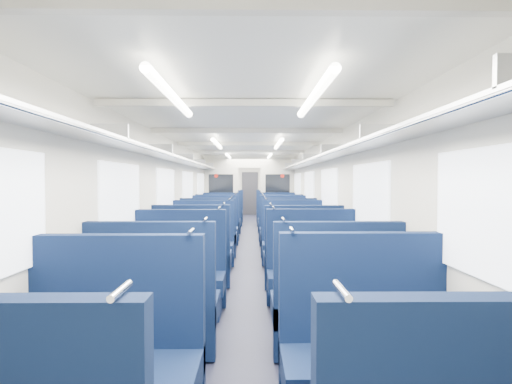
% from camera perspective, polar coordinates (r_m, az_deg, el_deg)
% --- Properties ---
extents(floor, '(2.80, 18.00, 0.01)m').
position_cam_1_polar(floor, '(9.74, -1.04, -7.83)').
color(floor, black).
rests_on(floor, ground).
extents(ceiling, '(2.80, 18.00, 0.01)m').
position_cam_1_polar(ceiling, '(9.64, -1.05, 6.09)').
color(ceiling, silver).
rests_on(ceiling, wall_left).
extents(wall_left, '(0.02, 18.00, 2.35)m').
position_cam_1_polar(wall_left, '(9.73, -9.32, -0.90)').
color(wall_left, beige).
rests_on(wall_left, floor).
extents(dado_left, '(0.03, 17.90, 0.70)m').
position_cam_1_polar(dado_left, '(9.80, -9.21, -5.73)').
color(dado_left, '#0F1A34').
rests_on(dado_left, floor).
extents(wall_right, '(0.02, 18.00, 2.35)m').
position_cam_1_polar(wall_right, '(9.71, 7.25, -0.90)').
color(wall_right, beige).
rests_on(wall_right, floor).
extents(dado_right, '(0.03, 17.90, 0.70)m').
position_cam_1_polar(dado_right, '(9.78, 7.14, -5.73)').
color(dado_right, '#0F1A34').
rests_on(dado_right, floor).
extents(wall_far, '(2.80, 0.02, 2.35)m').
position_cam_1_polar(wall_far, '(18.61, -0.87, 0.34)').
color(wall_far, beige).
rests_on(wall_far, floor).
extents(luggage_rack_left, '(0.36, 17.40, 0.18)m').
position_cam_1_polar(luggage_rack_left, '(9.70, -8.25, 3.81)').
color(luggage_rack_left, '#B2B5BA').
rests_on(luggage_rack_left, wall_left).
extents(luggage_rack_right, '(0.36, 17.40, 0.18)m').
position_cam_1_polar(luggage_rack_right, '(9.68, 6.16, 3.82)').
color(luggage_rack_right, '#B2B5BA').
rests_on(luggage_rack_right, wall_right).
extents(windows, '(2.78, 15.60, 0.75)m').
position_cam_1_polar(windows, '(9.15, -1.06, 0.50)').
color(windows, white).
rests_on(windows, wall_left).
extents(ceiling_fittings, '(2.70, 16.06, 0.11)m').
position_cam_1_polar(ceiling_fittings, '(9.37, -1.06, 5.84)').
color(ceiling_fittings, beige).
rests_on(ceiling_fittings, ceiling).
extents(end_door, '(0.75, 0.06, 2.00)m').
position_cam_1_polar(end_door, '(18.56, -0.87, -0.21)').
color(end_door, black).
rests_on(end_door, floor).
extents(bulkhead, '(2.80, 0.10, 2.35)m').
position_cam_1_polar(bulkhead, '(12.30, -0.97, -0.08)').
color(bulkhead, beige).
rests_on(bulkhead, floor).
extents(seat_2, '(1.15, 0.64, 1.28)m').
position_cam_1_polar(seat_2, '(2.90, -20.18, -23.14)').
color(seat_2, '#0D1C3F').
rests_on(seat_2, floor).
extents(seat_3, '(1.15, 0.64, 1.28)m').
position_cam_1_polar(seat_3, '(2.94, 15.78, -22.76)').
color(seat_3, '#0D1C3F').
rests_on(seat_3, floor).
extents(seat_4, '(1.15, 0.64, 1.28)m').
position_cam_1_polar(seat_4, '(3.93, -14.35, -16.36)').
color(seat_4, '#0D1C3F').
rests_on(seat_4, floor).
extents(seat_5, '(1.15, 0.64, 1.28)m').
position_cam_1_polar(seat_5, '(3.88, 11.24, -16.57)').
color(seat_5, '#0D1C3F').
rests_on(seat_5, floor).
extents(seat_6, '(1.15, 0.64, 1.28)m').
position_cam_1_polar(seat_6, '(4.99, -11.22, -12.43)').
color(seat_6, '#0D1C3F').
rests_on(seat_6, floor).
extents(seat_7, '(1.15, 0.64, 1.28)m').
position_cam_1_polar(seat_7, '(5.04, 8.30, -12.28)').
color(seat_7, '#0D1C3F').
rests_on(seat_7, floor).
extents(seat_8, '(1.15, 0.64, 1.28)m').
position_cam_1_polar(seat_8, '(6.18, -9.09, -9.67)').
color(seat_8, '#0D1C3F').
rests_on(seat_8, floor).
extents(seat_9, '(1.15, 0.64, 1.28)m').
position_cam_1_polar(seat_9, '(6.06, 6.72, -9.90)').
color(seat_9, '#0D1C3F').
rests_on(seat_9, floor).
extents(seat_10, '(1.15, 0.64, 1.28)m').
position_cam_1_polar(seat_10, '(7.26, -7.80, -7.96)').
color(seat_10, '#0D1C3F').
rests_on(seat_10, floor).
extents(seat_11, '(1.15, 0.64, 1.28)m').
position_cam_1_polar(seat_11, '(7.30, 5.43, -7.91)').
color(seat_11, '#0D1C3F').
rests_on(seat_11, floor).
extents(seat_12, '(1.15, 0.64, 1.28)m').
position_cam_1_polar(seat_12, '(8.42, -6.80, -6.63)').
color(seat_12, '#0D1C3F').
rests_on(seat_12, floor).
extents(seat_13, '(1.15, 0.64, 1.28)m').
position_cam_1_polar(seat_13, '(8.37, 4.62, -6.67)').
color(seat_13, '#0D1C3F').
rests_on(seat_13, floor).
extents(seat_14, '(1.15, 0.64, 1.28)m').
position_cam_1_polar(seat_14, '(9.59, -6.03, -5.61)').
color(seat_14, '#0D1C3F').
rests_on(seat_14, floor).
extents(seat_15, '(1.15, 0.64, 1.28)m').
position_cam_1_polar(seat_15, '(9.45, 4.01, -5.71)').
color(seat_15, '#0D1C3F').
rests_on(seat_15, floor).
extents(seat_16, '(1.15, 0.64, 1.28)m').
position_cam_1_polar(seat_16, '(10.64, -5.50, -4.89)').
color(seat_16, '#0D1C3F').
rests_on(seat_16, floor).
extents(seat_17, '(1.15, 0.64, 1.28)m').
position_cam_1_polar(seat_17, '(10.51, 3.53, -4.97)').
color(seat_17, '#0D1C3F').
rests_on(seat_17, floor).
extents(seat_18, '(1.15, 0.64, 1.28)m').
position_cam_1_polar(seat_18, '(11.71, -5.06, -4.28)').
color(seat_18, '#0D1C3F').
rests_on(seat_18, floor).
extents(seat_19, '(1.15, 0.64, 1.28)m').
position_cam_1_polar(seat_19, '(11.77, 3.08, -4.25)').
color(seat_19, '#0D1C3F').
rests_on(seat_19, floor).
extents(seat_20, '(1.15, 0.64, 1.28)m').
position_cam_1_polar(seat_20, '(13.86, -4.37, -3.36)').
color(seat_20, '#0D1C3F').
rests_on(seat_20, floor).
extents(seat_21, '(1.15, 0.64, 1.28)m').
position_cam_1_polar(seat_21, '(13.77, 2.53, -3.39)').
color(seat_21, '#0D1C3F').
rests_on(seat_21, floor).
extents(seat_22, '(1.15, 0.64, 1.28)m').
position_cam_1_polar(seat_22, '(14.86, -4.12, -3.02)').
color(seat_22, '#0D1C3F').
rests_on(seat_22, floor).
extents(seat_23, '(1.15, 0.64, 1.28)m').
position_cam_1_polar(seat_23, '(14.95, 2.27, -2.99)').
color(seat_23, '#0D1C3F').
rests_on(seat_23, floor).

